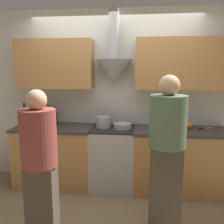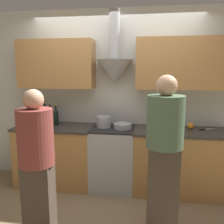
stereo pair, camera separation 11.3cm
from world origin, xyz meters
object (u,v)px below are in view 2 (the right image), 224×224
object	(u,v)px
wine_bottle_5	(56,116)
person_foreground_right	(164,149)
wine_bottle_1	(33,116)
mixing_bowl	(123,126)
stock_pot	(104,122)
person_foreground_left	(37,161)
stove_range	(113,157)
orange_fruit	(191,126)
wine_bottle_0	(27,115)
wine_bottle_2	(38,115)
wine_bottle_3	(45,116)
wine_bottle_4	(50,116)

from	to	relation	value
wine_bottle_5	person_foreground_right	world-z (taller)	person_foreground_right
wine_bottle_1	mixing_bowl	xyz separation A→B (m)	(1.39, -0.08, -0.09)
stock_pot	person_foreground_right	distance (m)	1.21
person_foreground_left	stove_range	bearing A→B (deg)	64.72
mixing_bowl	orange_fruit	world-z (taller)	orange_fruit
person_foreground_right	orange_fruit	bearing A→B (deg)	66.38
wine_bottle_0	wine_bottle_5	distance (m)	0.48
wine_bottle_1	wine_bottle_2	world-z (taller)	wine_bottle_2
wine_bottle_0	wine_bottle_2	xyz separation A→B (m)	(0.19, 0.00, 0.00)
wine_bottle_0	mixing_bowl	xyz separation A→B (m)	(1.49, -0.08, -0.10)
wine_bottle_5	person_foreground_left	bearing A→B (deg)	-76.83
wine_bottle_2	mixing_bowl	world-z (taller)	wine_bottle_2
wine_bottle_0	wine_bottle_3	world-z (taller)	wine_bottle_0
mixing_bowl	wine_bottle_4	bearing A→B (deg)	176.04
stove_range	wine_bottle_1	size ratio (longest dim) A/B	2.76
person_foreground_left	person_foreground_right	size ratio (longest dim) A/B	0.92
wine_bottle_1	wine_bottle_3	world-z (taller)	wine_bottle_1
mixing_bowl	person_foreground_left	world-z (taller)	person_foreground_left
mixing_bowl	person_foreground_right	world-z (taller)	person_foreground_right
wine_bottle_3	mixing_bowl	distance (m)	1.20
stove_range	wine_bottle_0	size ratio (longest dim) A/B	2.54
wine_bottle_1	mixing_bowl	bearing A→B (deg)	-3.38
wine_bottle_4	wine_bottle_0	bearing A→B (deg)	179.63
person_foreground_left	person_foreground_right	world-z (taller)	person_foreground_right
wine_bottle_0	mixing_bowl	bearing A→B (deg)	-3.04
wine_bottle_2	wine_bottle_3	distance (m)	0.11
wine_bottle_1	orange_fruit	size ratio (longest dim) A/B	3.63
wine_bottle_5	mixing_bowl	distance (m)	1.02
wine_bottle_5	mixing_bowl	bearing A→B (deg)	-3.90
stove_range	wine_bottle_3	bearing A→B (deg)	176.39
wine_bottle_4	mixing_bowl	bearing A→B (deg)	-3.96
stove_range	wine_bottle_2	distance (m)	1.30
wine_bottle_0	stove_range	bearing A→B (deg)	-3.16
wine_bottle_1	person_foreground_left	bearing A→B (deg)	-62.50
wine_bottle_3	person_foreground_left	world-z (taller)	person_foreground_left
wine_bottle_2	person_foreground_right	bearing A→B (deg)	-27.71
wine_bottle_4	orange_fruit	xyz separation A→B (m)	(2.06, 0.03, -0.09)
orange_fruit	stove_range	bearing A→B (deg)	-174.42
wine_bottle_0	orange_fruit	distance (m)	2.45
person_foreground_left	wine_bottle_1	bearing A→B (deg)	117.50
wine_bottle_3	wine_bottle_2	bearing A→B (deg)	175.01
wine_bottle_4	wine_bottle_5	xyz separation A→B (m)	(0.10, -0.01, -0.00)
wine_bottle_0	person_foreground_right	distance (m)	2.23
wine_bottle_3	person_foreground_left	bearing A→B (deg)	-69.62
person_foreground_right	person_foreground_left	bearing A→B (deg)	-164.76
stock_pot	mixing_bowl	size ratio (longest dim) A/B	0.82
stock_pot	wine_bottle_4	bearing A→B (deg)	176.66
orange_fruit	person_foreground_left	bearing A→B (deg)	-141.54
stove_range	wine_bottle_1	bearing A→B (deg)	176.46
wine_bottle_3	mixing_bowl	world-z (taller)	wine_bottle_3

